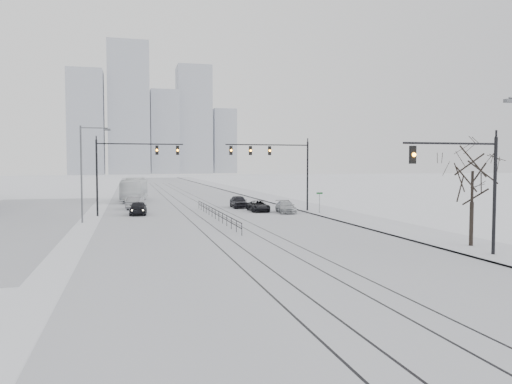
# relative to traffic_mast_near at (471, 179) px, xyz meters

# --- Properties ---
(ground) EXTENTS (500.00, 500.00, 0.00)m
(ground) POSITION_rel_traffic_mast_near_xyz_m (-10.79, -6.00, -4.56)
(ground) COLOR white
(ground) RESTS_ON ground
(road) EXTENTS (22.00, 260.00, 0.02)m
(road) POSITION_rel_traffic_mast_near_xyz_m (-10.79, 54.00, -4.55)
(road) COLOR silver
(road) RESTS_ON ground
(sidewalk_east) EXTENTS (5.00, 260.00, 0.16)m
(sidewalk_east) POSITION_rel_traffic_mast_near_xyz_m (2.71, 54.00, -4.48)
(sidewalk_east) COLOR silver
(sidewalk_east) RESTS_ON ground
(curb) EXTENTS (0.10, 260.00, 0.12)m
(curb) POSITION_rel_traffic_mast_near_xyz_m (0.26, 54.00, -4.50)
(curb) COLOR gray
(curb) RESTS_ON ground
(parking_strip) EXTENTS (14.00, 60.00, 0.03)m
(parking_strip) POSITION_rel_traffic_mast_near_xyz_m (-30.79, 29.00, -4.55)
(parking_strip) COLOR silver
(parking_strip) RESTS_ON ground
(tram_rails) EXTENTS (5.30, 180.00, 0.01)m
(tram_rails) POSITION_rel_traffic_mast_near_xyz_m (-10.79, 34.00, -4.54)
(tram_rails) COLOR black
(tram_rails) RESTS_ON ground
(skyline) EXTENTS (96.00, 48.00, 72.00)m
(skyline) POSITION_rel_traffic_mast_near_xyz_m (-5.77, 267.63, 26.08)
(skyline) COLOR #AAAFBA
(skyline) RESTS_ON ground
(traffic_mast_near) EXTENTS (6.10, 0.37, 7.00)m
(traffic_mast_near) POSITION_rel_traffic_mast_near_xyz_m (0.00, 0.00, 0.00)
(traffic_mast_near) COLOR black
(traffic_mast_near) RESTS_ON ground
(traffic_mast_ne) EXTENTS (9.60, 0.37, 8.00)m
(traffic_mast_ne) POSITION_rel_traffic_mast_near_xyz_m (-2.64, 29.00, 1.20)
(traffic_mast_ne) COLOR black
(traffic_mast_ne) RESTS_ON ground
(traffic_mast_nw) EXTENTS (9.10, 0.37, 8.00)m
(traffic_mast_nw) POSITION_rel_traffic_mast_near_xyz_m (-19.31, 30.00, 1.01)
(traffic_mast_nw) COLOR black
(traffic_mast_nw) RESTS_ON ground
(street_light_west) EXTENTS (2.73, 0.25, 9.00)m
(street_light_west) POSITION_rel_traffic_mast_near_xyz_m (-22.99, 24.00, 0.65)
(street_light_west) COLOR #595B60
(street_light_west) RESTS_ON ground
(bare_tree) EXTENTS (4.40, 4.40, 6.10)m
(bare_tree) POSITION_rel_traffic_mast_near_xyz_m (2.41, 3.00, -0.07)
(bare_tree) COLOR black
(bare_tree) RESTS_ON ground
(median_fence) EXTENTS (0.06, 24.00, 1.00)m
(median_fence) POSITION_rel_traffic_mast_near_xyz_m (-10.79, 24.00, -4.04)
(median_fence) COLOR black
(median_fence) RESTS_ON ground
(street_sign) EXTENTS (0.70, 0.06, 2.40)m
(street_sign) POSITION_rel_traffic_mast_near_xyz_m (1.01, 26.00, -2.96)
(street_sign) COLOR #595B60
(street_sign) RESTS_ON ground
(sedan_sb_inner) EXTENTS (2.04, 4.54, 1.51)m
(sedan_sb_inner) POSITION_rel_traffic_mast_near_xyz_m (-18.11, 30.27, -3.81)
(sedan_sb_inner) COLOR black
(sedan_sb_inner) RESTS_ON ground
(sedan_sb_outer) EXTENTS (2.47, 4.89, 1.54)m
(sedan_sb_outer) POSITION_rel_traffic_mast_near_xyz_m (-18.30, 37.35, -3.79)
(sedan_sb_outer) COLOR gray
(sedan_sb_outer) RESTS_ON ground
(sedan_nb_front) EXTENTS (2.19, 4.51, 1.24)m
(sedan_nb_front) POSITION_rel_traffic_mast_near_xyz_m (-4.64, 30.67, -3.94)
(sedan_nb_front) COLOR black
(sedan_nb_front) RESTS_ON ground
(sedan_nb_right) EXTENTS (2.45, 4.77, 1.32)m
(sedan_nb_right) POSITION_rel_traffic_mast_near_xyz_m (-2.06, 28.47, -3.90)
(sedan_nb_right) COLOR #ABAEB3
(sedan_nb_right) RESTS_ON ground
(sedan_nb_far) EXTENTS (1.96, 4.56, 1.53)m
(sedan_nb_far) POSITION_rel_traffic_mast_near_xyz_m (-5.78, 36.12, -3.80)
(sedan_nb_far) COLOR black
(sedan_nb_far) RESTS_ON ground
(box_truck) EXTENTS (4.18, 12.48, 3.41)m
(box_truck) POSITION_rel_traffic_mast_near_xyz_m (-18.28, 50.76, -2.86)
(box_truck) COLOR white
(box_truck) RESTS_ON ground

